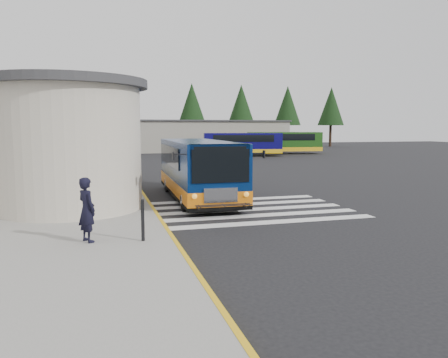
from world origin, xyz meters
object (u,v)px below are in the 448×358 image
object	(u,v)px
transit_bus	(198,171)
bollard	(143,220)
pedestrian_b	(80,198)
far_bus_b	(284,142)
pedestrian_a	(87,210)
far_bus_a	(242,143)

from	to	relation	value
transit_bus	bollard	xyz separation A→B (m)	(-3.17, -7.33, -0.53)
pedestrian_b	far_bus_b	distance (m)	41.46
bollard	far_bus_b	world-z (taller)	far_bus_b
far_bus_b	pedestrian_a	bearing A→B (deg)	157.09
transit_bus	far_bus_b	xyz separation A→B (m)	(17.70, 30.58, 0.24)
pedestrian_a	far_bus_a	bearing A→B (deg)	-54.15
pedestrian_a	far_bus_b	xyz separation A→B (m)	(22.30, 37.60, 0.47)
transit_bus	pedestrian_a	size ratio (longest dim) A/B	5.35
transit_bus	far_bus_b	size ratio (longest dim) A/B	1.02
pedestrian_b	far_bus_b	xyz separation A→B (m)	(22.60, 34.75, 0.57)
transit_bus	pedestrian_a	xyz separation A→B (m)	(-4.61, -7.01, -0.23)
transit_bus	bollard	distance (m)	8.01
bollard	far_bus_b	size ratio (longest dim) A/B	0.13
pedestrian_a	transit_bus	bearing A→B (deg)	-62.85
pedestrian_a	pedestrian_b	world-z (taller)	pedestrian_a
bollard	far_bus_a	distance (m)	37.97
far_bus_a	far_bus_b	bearing A→B (deg)	-54.70
transit_bus	bollard	size ratio (longest dim) A/B	8.17
bollard	far_bus_b	xyz separation A→B (m)	(20.87, 37.92, 0.77)
pedestrian_a	far_bus_b	world-z (taller)	far_bus_b
pedestrian_a	far_bus_b	distance (m)	43.72
pedestrian_a	bollard	xyz separation A→B (m)	(1.44, -0.32, -0.30)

